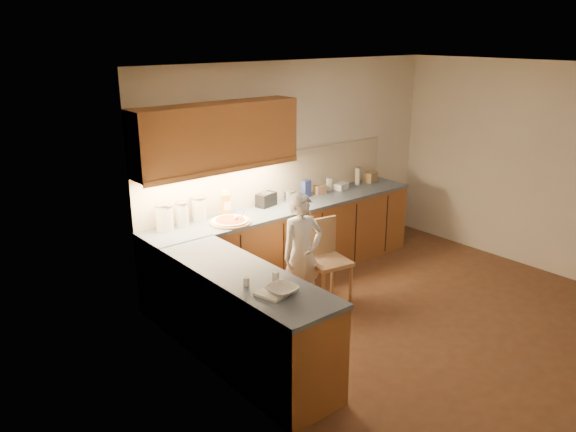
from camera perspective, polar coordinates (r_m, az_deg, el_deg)
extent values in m
plane|color=#55321D|center=(6.30, 12.85, -9.86)|extent=(4.50, 4.50, 0.00)
cube|color=beige|center=(7.14, 0.86, 5.13)|extent=(4.50, 0.04, 2.60)
cube|color=beige|center=(4.31, -4.71, -3.92)|extent=(0.04, 4.00, 2.60)
cube|color=beige|center=(7.69, 23.97, 4.51)|extent=(0.04, 4.00, 2.60)
cube|color=white|center=(5.59, 14.77, 14.38)|extent=(4.50, 4.00, 0.04)
cube|color=#975A2C|center=(6.94, 0.07, -2.69)|extent=(3.75, 0.60, 0.88)
cube|color=#975A2C|center=(5.13, -4.28, -10.72)|extent=(0.60, 2.00, 0.88)
cube|color=#455263|center=(6.79, 0.08, 0.93)|extent=(3.77, 0.62, 0.04)
cube|color=#455263|center=(4.93, -4.41, -6.04)|extent=(0.62, 2.02, 0.04)
cube|color=black|center=(5.91, -9.55, -6.84)|extent=(0.02, 0.01, 0.80)
cube|color=black|center=(6.20, -4.75, -5.40)|extent=(0.02, 0.01, 0.80)
cube|color=black|center=(6.53, -0.43, -4.07)|extent=(0.02, 0.01, 0.80)
cube|color=black|center=(6.90, 3.44, -2.86)|extent=(0.02, 0.01, 0.80)
cube|color=black|center=(7.30, 6.90, -1.76)|extent=(0.02, 0.01, 0.80)
cube|color=black|center=(7.72, 9.98, -0.77)|extent=(0.02, 0.01, 0.80)
cube|color=beige|center=(6.92, -1.43, 3.93)|extent=(3.75, 0.02, 0.58)
cube|color=#975A2C|center=(6.15, -7.22, 8.07)|extent=(1.95, 0.35, 0.70)
cube|color=#975A2C|center=(6.07, -6.19, 4.61)|extent=(1.95, 0.02, 0.06)
cylinder|color=tan|center=(6.19, -5.88, -0.62)|extent=(0.46, 0.46, 0.02)
cylinder|color=beige|center=(6.18, -5.89, -0.46)|extent=(0.41, 0.41, 0.02)
cylinder|color=#B83718|center=(6.18, -5.89, -0.37)|extent=(0.32, 0.32, 0.01)
sphere|color=white|center=(6.17, -5.28, -0.17)|extent=(0.06, 0.06, 0.06)
cylinder|color=white|center=(6.14, -4.71, 0.03)|extent=(0.02, 0.11, 0.19)
imported|color=white|center=(5.98, 1.44, -3.89)|extent=(0.53, 0.40, 1.34)
cylinder|color=tan|center=(6.10, 3.58, -7.83)|extent=(0.04, 0.04, 0.48)
cylinder|color=tan|center=(6.29, 6.37, -7.08)|extent=(0.04, 0.04, 0.48)
cylinder|color=tan|center=(6.38, 1.79, -6.60)|extent=(0.04, 0.04, 0.48)
cylinder|color=tan|center=(6.56, 4.52, -5.92)|extent=(0.04, 0.04, 0.48)
cube|color=tan|center=(6.23, 4.12, -4.66)|extent=(0.49, 0.49, 0.04)
cube|color=tan|center=(6.29, 3.19, -2.09)|extent=(0.43, 0.11, 0.43)
imported|color=white|center=(4.53, -0.62, -7.54)|extent=(0.28, 0.28, 0.06)
cylinder|color=silver|center=(6.02, -12.64, -0.25)|extent=(0.14, 0.14, 0.28)
cylinder|color=gray|center=(5.97, -12.73, 1.09)|extent=(0.15, 0.15, 0.02)
cylinder|color=white|center=(6.04, -12.27, -0.23)|extent=(0.15, 0.15, 0.26)
cylinder|color=gray|center=(6.00, -12.36, 1.03)|extent=(0.16, 0.16, 0.02)
cylinder|color=silver|center=(6.13, -10.72, 0.11)|extent=(0.14, 0.14, 0.25)
cylinder|color=gray|center=(6.09, -10.80, 1.33)|extent=(0.15, 0.15, 0.02)
cylinder|color=silver|center=(6.28, -9.02, 0.67)|extent=(0.16, 0.16, 0.26)
cylinder|color=gray|center=(6.24, -9.09, 1.88)|extent=(0.17, 0.17, 0.02)
cube|color=#AF8C23|center=(6.40, -6.36, 1.11)|extent=(0.12, 0.10, 0.25)
cube|color=white|center=(6.36, -6.40, 2.38)|extent=(0.08, 0.07, 0.04)
cube|color=black|center=(6.74, -2.23, 1.69)|extent=(0.28, 0.20, 0.16)
cube|color=#B4B4B9|center=(6.69, -2.41, 2.30)|extent=(0.05, 0.11, 0.00)
cube|color=#B4B4B9|center=(6.74, -2.07, 2.42)|extent=(0.05, 0.11, 0.00)
cylinder|color=#B1B1B6|center=(6.94, 0.12, 2.05)|extent=(0.17, 0.17, 0.13)
cylinder|color=#B1B1B6|center=(6.92, 0.12, 2.60)|extent=(0.18, 0.18, 0.01)
cube|color=navy|center=(7.12, 1.85, 2.81)|extent=(0.11, 0.08, 0.21)
cube|color=tan|center=(7.27, 3.25, 2.70)|extent=(0.16, 0.12, 0.11)
cube|color=white|center=(7.41, 4.19, 3.20)|extent=(0.07, 0.07, 0.17)
cube|color=white|center=(7.51, 5.36, 3.04)|extent=(0.23, 0.19, 0.08)
cylinder|color=beige|center=(7.74, 7.10, 4.00)|extent=(0.07, 0.07, 0.23)
cylinder|color=tan|center=(7.71, 7.14, 4.86)|extent=(0.08, 0.08, 0.02)
cube|color=tan|center=(7.92, 8.34, 3.95)|extent=(0.20, 0.17, 0.14)
cube|color=white|center=(4.56, -1.20, -7.67)|extent=(0.35, 0.30, 0.02)
cylinder|color=silver|center=(4.68, -4.26, -6.66)|extent=(0.06, 0.06, 0.07)
cylinder|color=silver|center=(4.75, -1.28, -6.13)|extent=(0.07, 0.07, 0.08)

